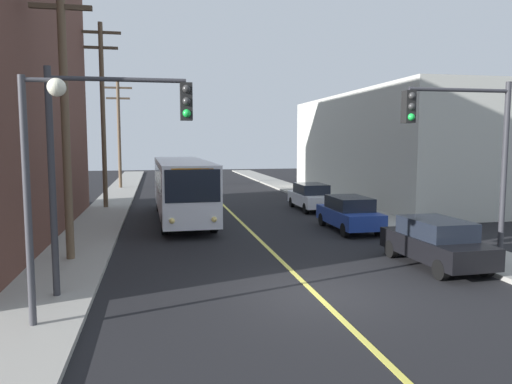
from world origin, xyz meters
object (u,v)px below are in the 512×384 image
object	(u,v)px
utility_pole_near	(64,99)
street_lamp_left	(37,164)
utility_pole_mid	(103,108)
utility_pole_far	(119,129)
fire_hydrant	(463,240)
parked_car_blue	(349,213)
parked_car_black	(436,242)
traffic_signal_left_corner	(112,139)
parked_car_white	(311,196)
traffic_signal_right_corner	(464,139)
city_bus	(182,186)

from	to	relation	value
utility_pole_near	street_lamp_left	xyz separation A→B (m)	(0.46, -6.39, -1.92)
street_lamp_left	utility_pole_mid	bearing A→B (deg)	91.72
utility_pole_far	fire_hydrant	distance (m)	32.27
parked_car_blue	fire_hydrant	distance (m)	6.04
parked_car_black	traffic_signal_left_corner	bearing A→B (deg)	-172.92
parked_car_white	utility_pole_mid	size ratio (longest dim) A/B	0.39
traffic_signal_right_corner	parked_car_blue	bearing A→B (deg)	96.06
utility_pole_mid	utility_pole_far	bearing A→B (deg)	90.06
traffic_signal_left_corner	traffic_signal_right_corner	xyz separation A→B (m)	(10.82, 0.67, 0.00)
parked_car_white	fire_hydrant	size ratio (longest dim) A/B	5.24
parked_car_black	street_lamp_left	size ratio (longest dim) A/B	0.81
city_bus	traffic_signal_right_corner	xyz separation A→B (m)	(8.37, -12.50, 2.49)
fire_hydrant	traffic_signal_right_corner	bearing A→B (deg)	-127.53
utility_pole_mid	utility_pole_far	distance (m)	13.08
traffic_signal_right_corner	fire_hydrant	xyz separation A→B (m)	(1.44, 1.87, -3.72)
utility_pole_near	fire_hydrant	size ratio (longest dim) A/B	11.93
parked_car_blue	traffic_signal_right_corner	distance (m)	8.28
traffic_signal_left_corner	street_lamp_left	size ratio (longest dim) A/B	1.09
city_bus	parked_car_white	bearing A→B (deg)	14.40
parked_car_blue	city_bus	bearing A→B (deg)	146.51
traffic_signal_right_corner	street_lamp_left	distance (m)	12.57
utility_pole_far	fire_hydrant	size ratio (longest dim) A/B	11.01
street_lamp_left	city_bus	bearing A→B (deg)	75.82
parked_car_black	fire_hydrant	bearing A→B (deg)	33.19
utility_pole_near	utility_pole_far	xyz separation A→B (m)	(-0.16, 26.83, -0.40)
utility_pole_far	traffic_signal_right_corner	distance (m)	33.05
city_bus	utility_pole_far	size ratio (longest dim) A/B	1.32
utility_pole_far	traffic_signal_left_corner	world-z (taller)	utility_pole_far
traffic_signal_right_corner	street_lamp_left	size ratio (longest dim) A/B	1.09
street_lamp_left	traffic_signal_left_corner	bearing A→B (deg)	56.38
city_bus	fire_hydrant	world-z (taller)	city_bus
city_bus	street_lamp_left	size ratio (longest dim) A/B	2.22
parked_car_blue	utility_pole_near	distance (m)	13.42
parked_car_blue	traffic_signal_right_corner	xyz separation A→B (m)	(0.79, -7.48, 3.46)
parked_car_blue	parked_car_white	distance (m)	7.07
parked_car_blue	utility_pole_far	distance (m)	26.30
utility_pole_mid	traffic_signal_left_corner	world-z (taller)	utility_pole_mid
parked_car_white	street_lamp_left	bearing A→B (deg)	-124.30
city_bus	traffic_signal_left_corner	xyz separation A→B (m)	(-2.45, -13.16, 2.49)
utility_pole_mid	parked_car_blue	bearing A→B (deg)	-39.41
utility_pole_far	traffic_signal_right_corner	size ratio (longest dim) A/B	1.54
utility_pole_mid	fire_hydrant	xyz separation A→B (m)	(14.28, -15.51, -5.68)
parked_car_white	fire_hydrant	world-z (taller)	parked_car_white
utility_pole_near	traffic_signal_left_corner	xyz separation A→B (m)	(1.87, -4.26, -1.36)
city_bus	utility_pole_mid	world-z (taller)	utility_pole_mid
parked_car_black	utility_pole_mid	size ratio (longest dim) A/B	0.40
parked_car_black	traffic_signal_right_corner	world-z (taller)	traffic_signal_right_corner
parked_car_black	parked_car_white	world-z (taller)	same
parked_car_white	utility_pole_far	xyz separation A→B (m)	(-12.45, 15.88, 4.42)
parked_car_blue	parked_car_white	bearing A→B (deg)	86.91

